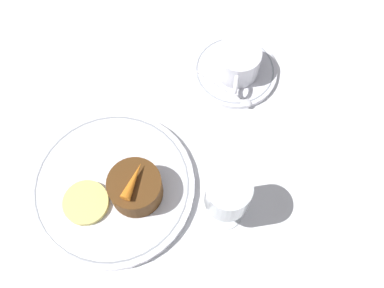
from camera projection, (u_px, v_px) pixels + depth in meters
ground_plane at (141, 180)px, 0.74m from camera, size 3.00×3.00×0.00m
dinner_plate at (113, 186)px, 0.73m from camera, size 0.27×0.27×0.01m
saucer at (235, 71)px, 0.82m from camera, size 0.15×0.15×0.01m
coffee_cup at (238, 62)px, 0.79m from camera, size 0.10×0.08×0.06m
spoon at (230, 92)px, 0.80m from camera, size 0.07×0.11×0.00m
wine_glass at (228, 196)px, 0.64m from camera, size 0.07×0.07×0.12m
dessert_cake at (137, 188)px, 0.69m from camera, size 0.08×0.08×0.05m
carrot_garnish at (134, 181)px, 0.66m from camera, size 0.06×0.03×0.02m
pineapple_slice at (86, 203)px, 0.71m from camera, size 0.07×0.07×0.01m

